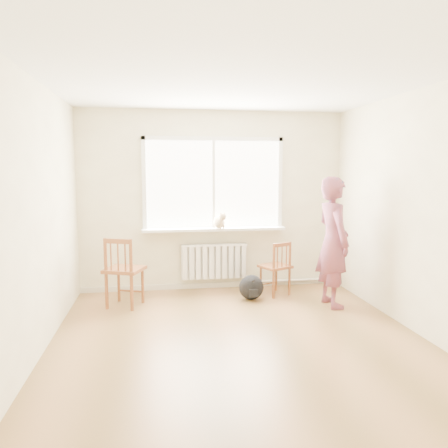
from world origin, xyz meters
name	(u,v)px	position (x,y,z in m)	size (l,w,h in m)	color
floor	(241,344)	(0.00, 0.00, 0.00)	(4.50, 4.50, 0.00)	#96683D
ceiling	(242,79)	(0.00, 0.00, 2.70)	(4.50, 4.50, 0.00)	white
back_wall	(213,201)	(0.00, 2.25, 1.35)	(4.00, 0.01, 2.70)	#F1EAC1
window	(213,180)	(0.00, 2.22, 1.66)	(2.12, 0.05, 1.42)	white
windowsill	(214,229)	(0.00, 2.14, 0.93)	(2.15, 0.22, 0.04)	white
radiator	(214,261)	(0.00, 2.16, 0.44)	(1.00, 0.12, 0.55)	white
heating_pipe	(292,280)	(1.25, 2.19, 0.08)	(0.04, 0.04, 1.40)	silver
baseboard	(214,285)	(0.00, 2.23, 0.04)	(4.00, 0.03, 0.08)	beige
chair_left	(123,272)	(-1.31, 1.46, 0.48)	(0.59, 0.58, 0.94)	#97532B
chair_right	(277,268)	(0.86, 1.69, 0.40)	(0.51, 0.50, 0.79)	#97532B
person	(333,242)	(1.46, 1.11, 0.87)	(0.63, 0.41, 1.73)	#C74279
cat	(220,221)	(0.07, 2.06, 1.06)	(0.24, 0.38, 0.26)	beige
backpack	(251,287)	(0.45, 1.54, 0.17)	(0.35, 0.26, 0.35)	black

